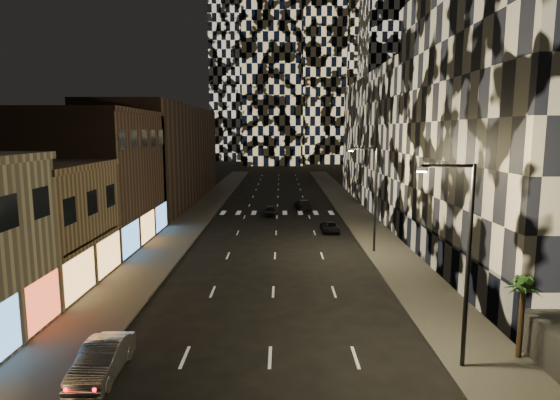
{
  "coord_description": "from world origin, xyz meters",
  "views": [
    {
      "loc": [
        0.52,
        -9.56,
        10.51
      ],
      "look_at": [
        0.45,
        20.81,
        6.0
      ],
      "focal_mm": 30.0,
      "sensor_mm": 36.0,
      "label": 1
    }
  ],
  "objects_px": {
    "streetlight_far": "(373,192)",
    "palm_tree": "(523,291)",
    "car_dark_oncoming": "(303,204)",
    "streetlight_near": "(463,252)",
    "car_dark_midlane": "(271,211)",
    "car_silver_parked": "(102,360)",
    "car_dark_rightlane": "(330,227)"
  },
  "relations": [
    {
      "from": "streetlight_near",
      "to": "car_dark_oncoming",
      "type": "height_order",
      "value": "streetlight_near"
    },
    {
      "from": "car_silver_parked",
      "to": "palm_tree",
      "type": "xyz_separation_m",
      "value": [
        18.7,
        1.5,
        2.59
      ]
    },
    {
      "from": "streetlight_near",
      "to": "streetlight_far",
      "type": "bearing_deg",
      "value": 90.0
    },
    {
      "from": "car_dark_midlane",
      "to": "palm_tree",
      "type": "distance_m",
      "value": 39.17
    },
    {
      "from": "car_dark_oncoming",
      "to": "palm_tree",
      "type": "relative_size",
      "value": 1.2
    },
    {
      "from": "streetlight_far",
      "to": "palm_tree",
      "type": "bearing_deg",
      "value": -80.71
    },
    {
      "from": "car_dark_oncoming",
      "to": "car_dark_rightlane",
      "type": "relative_size",
      "value": 1.21
    },
    {
      "from": "streetlight_far",
      "to": "car_dark_rightlane",
      "type": "relative_size",
      "value": 2.36
    },
    {
      "from": "streetlight_far",
      "to": "car_silver_parked",
      "type": "height_order",
      "value": "streetlight_far"
    },
    {
      "from": "car_dark_oncoming",
      "to": "car_dark_rightlane",
      "type": "xyz_separation_m",
      "value": [
        2.14,
        -14.42,
        -0.14
      ]
    },
    {
      "from": "streetlight_far",
      "to": "car_dark_rightlane",
      "type": "xyz_separation_m",
      "value": [
        -2.71,
        8.22,
        -4.82
      ]
    },
    {
      "from": "streetlight_near",
      "to": "streetlight_far",
      "type": "xyz_separation_m",
      "value": [
        0.0,
        20.0,
        0.0
      ]
    },
    {
      "from": "streetlight_far",
      "to": "car_dark_midlane",
      "type": "xyz_separation_m",
      "value": [
        -9.15,
        17.87,
        -4.73
      ]
    },
    {
      "from": "streetlight_far",
      "to": "palm_tree",
      "type": "relative_size",
      "value": 2.33
    },
    {
      "from": "streetlight_far",
      "to": "car_silver_parked",
      "type": "relative_size",
      "value": 2.0
    },
    {
      "from": "car_dark_oncoming",
      "to": "palm_tree",
      "type": "bearing_deg",
      "value": 94.49
    },
    {
      "from": "car_dark_oncoming",
      "to": "palm_tree",
      "type": "height_order",
      "value": "palm_tree"
    },
    {
      "from": "streetlight_near",
      "to": "car_dark_midlane",
      "type": "height_order",
      "value": "streetlight_near"
    },
    {
      "from": "car_dark_midlane",
      "to": "car_dark_oncoming",
      "type": "distance_m",
      "value": 6.41
    },
    {
      "from": "streetlight_near",
      "to": "car_silver_parked",
      "type": "relative_size",
      "value": 2.0
    },
    {
      "from": "car_silver_parked",
      "to": "car_dark_oncoming",
      "type": "distance_m",
      "value": 44.65
    },
    {
      "from": "streetlight_far",
      "to": "car_dark_oncoming",
      "type": "height_order",
      "value": "streetlight_far"
    },
    {
      "from": "car_silver_parked",
      "to": "car_dark_oncoming",
      "type": "xyz_separation_m",
      "value": [
        10.7,
        43.35,
        -0.07
      ]
    },
    {
      "from": "car_dark_rightlane",
      "to": "streetlight_far",
      "type": "bearing_deg",
      "value": -72.96
    },
    {
      "from": "car_dark_rightlane",
      "to": "streetlight_near",
      "type": "bearing_deg",
      "value": -85.72
    },
    {
      "from": "palm_tree",
      "to": "streetlight_near",
      "type": "bearing_deg",
      "value": -166.02
    },
    {
      "from": "streetlight_near",
      "to": "car_dark_midlane",
      "type": "xyz_separation_m",
      "value": [
        -9.15,
        37.87,
        -4.73
      ]
    },
    {
      "from": "car_dark_oncoming",
      "to": "palm_tree",
      "type": "xyz_separation_m",
      "value": [
        8.0,
        -41.85,
        2.66
      ]
    },
    {
      "from": "car_dark_midlane",
      "to": "streetlight_far",
      "type": "bearing_deg",
      "value": -57.7
    },
    {
      "from": "streetlight_near",
      "to": "car_dark_rightlane",
      "type": "bearing_deg",
      "value": 95.49
    },
    {
      "from": "car_silver_parked",
      "to": "car_dark_midlane",
      "type": "distance_m",
      "value": 39.11
    },
    {
      "from": "streetlight_far",
      "to": "streetlight_near",
      "type": "bearing_deg",
      "value": -90.0
    }
  ]
}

